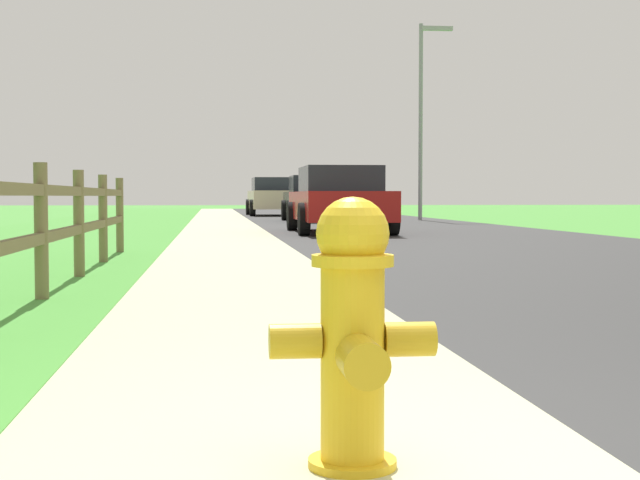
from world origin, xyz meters
TOP-DOWN VIEW (x-y plane):
  - ground_plane at (0.00, 25.00)m, footprint 120.00×120.00m
  - road_asphalt at (3.50, 27.00)m, footprint 7.00×66.00m
  - curb_concrete at (-3.00, 27.00)m, footprint 6.00×66.00m
  - grass_verge at (-4.50, 27.00)m, footprint 5.00×66.00m
  - fire_hydrant at (-0.84, 0.56)m, footprint 0.51×0.42m
  - rail_fence at (-2.62, 5.46)m, footprint 0.11×12.87m
  - parked_suv_red at (1.58, 18.82)m, footprint 2.11×4.93m
  - parked_car_black at (2.16, 28.57)m, footprint 2.19×4.37m
  - parked_car_beige at (1.30, 38.18)m, footprint 2.19×4.86m
  - street_lamp at (5.98, 29.67)m, footprint 1.17×0.20m

SIDE VIEW (x-z plane):
  - ground_plane at x=0.00m, z-range 0.00..0.00m
  - road_asphalt at x=3.50m, z-range 0.00..0.01m
  - curb_concrete at x=-3.00m, z-range 0.00..0.01m
  - grass_verge at x=-4.50m, z-range 0.00..0.01m
  - fire_hydrant at x=-0.84m, z-range 0.01..0.84m
  - rail_fence at x=-2.62m, z-range 0.09..1.19m
  - parked_suv_red at x=1.58m, z-range 0.01..1.50m
  - parked_car_black at x=2.16m, z-range 0.01..1.51m
  - parked_car_beige at x=1.30m, z-range 0.00..1.63m
  - street_lamp at x=5.98m, z-range 0.61..7.36m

